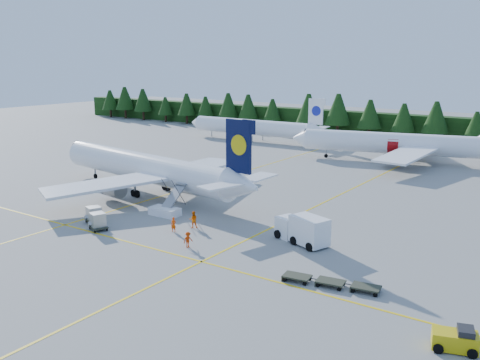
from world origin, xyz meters
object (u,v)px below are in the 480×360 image
Objects in this scene: airstairs at (166,209)px; service_truck at (302,229)px; airliner_navy at (141,167)px; airliner_red at (390,144)px; baggage_tug at (456,339)px.

airstairs is 18.34m from service_truck.
airliner_navy reaches higher than airstairs.
airliner_red is 67.27m from baggage_tug.
airliner_navy reaches higher than service_truck.
airliner_red reaches higher than baggage_tug.
airliner_navy is 1.05× the size of airliner_red.
airliner_navy reaches higher than airliner_red.
airstairs is 0.79× the size of service_truck.
airstairs is 1.63× the size of baggage_tug.
service_truck is at bearing 127.44° from baggage_tug.
airliner_red is 50.60m from airstairs.
airliner_red is 7.44× the size of airstairs.
airliner_red is 5.85× the size of service_truck.
airliner_red is at bearing 71.87° from airliner_navy.
airliner_navy is at bearing 145.75° from airstairs.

